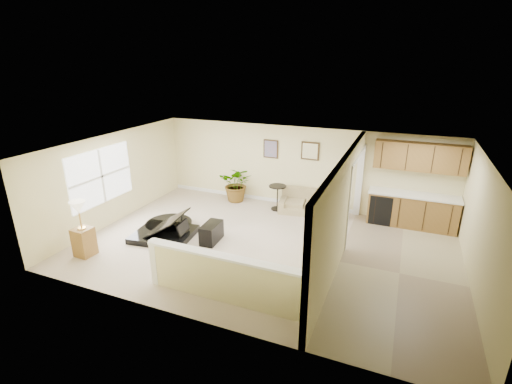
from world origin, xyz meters
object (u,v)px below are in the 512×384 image
at_px(piano_bench, 212,233).
at_px(small_plant, 342,212).
at_px(loveseat, 306,201).
at_px(lamp_stand, 83,233).
at_px(piano, 164,214).
at_px(accent_table, 277,194).
at_px(palm_plant, 237,184).

height_order(piano_bench, small_plant, small_plant).
relative_size(loveseat, lamp_stand, 1.20).
relative_size(piano, accent_table, 2.48).
relative_size(palm_plant, lamp_stand, 0.88).
height_order(piano, small_plant, piano).
relative_size(accent_table, small_plant, 1.44).
xyz_separation_m(piano_bench, loveseat, (1.68, 2.84, 0.09)).
relative_size(piano_bench, accent_table, 0.94).
distance_m(piano, palm_plant, 3.04).
xyz_separation_m(loveseat, accent_table, (-0.84, -0.19, 0.16)).
height_order(loveseat, palm_plant, palm_plant).
bearing_deg(piano_bench, accent_table, 72.43).
bearing_deg(piano_bench, piano, -174.62).
distance_m(accent_table, palm_plant, 1.46).
bearing_deg(piano, loveseat, 37.47).
relative_size(accent_table, palm_plant, 0.64).
bearing_deg(loveseat, palm_plant, 172.08).
bearing_deg(piano_bench, palm_plant, 102.09).
height_order(piano_bench, lamp_stand, lamp_stand).
distance_m(piano, piano_bench, 1.35).
bearing_deg(accent_table, piano_bench, -107.57).
bearing_deg(piano_bench, lamp_stand, -144.24).
height_order(palm_plant, small_plant, palm_plant).
distance_m(accent_table, lamp_stand, 5.48).
height_order(loveseat, lamp_stand, lamp_stand).
relative_size(loveseat, accent_table, 2.13).
distance_m(palm_plant, small_plant, 3.43).
distance_m(piano, small_plant, 4.98).
xyz_separation_m(accent_table, palm_plant, (-1.45, 0.19, 0.08)).
bearing_deg(lamp_stand, palm_plant, 68.35).
bearing_deg(piano, piano_bench, -2.00).
bearing_deg(loveseat, lamp_stand, -139.86).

